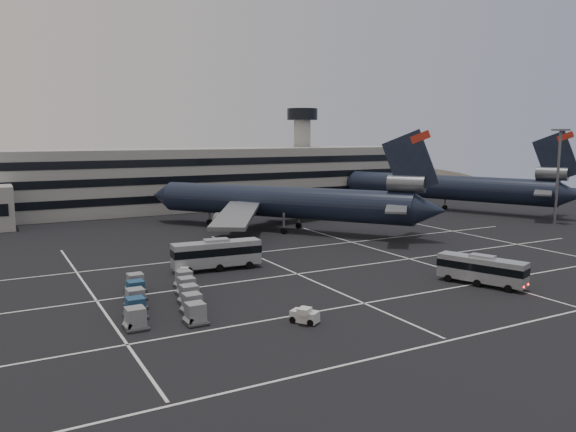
# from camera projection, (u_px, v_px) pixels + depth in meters

# --- Properties ---
(ground) EXTENTS (260.00, 260.00, 0.00)m
(ground) POSITION_uv_depth(u_px,v_px,m) (355.00, 275.00, 69.09)
(ground) COLOR black
(ground) RESTS_ON ground
(lane_markings) EXTENTS (90.00, 55.62, 0.01)m
(lane_markings) POSITION_uv_depth(u_px,v_px,m) (358.00, 273.00, 70.16)
(lane_markings) COLOR silver
(lane_markings) RESTS_ON ground
(terminal) EXTENTS (125.00, 26.00, 24.00)m
(terminal) POSITION_uv_depth(u_px,v_px,m) (165.00, 180.00, 128.57)
(terminal) COLOR gray
(terminal) RESTS_ON ground
(hills) EXTENTS (352.00, 180.00, 44.00)m
(hills) POSITION_uv_depth(u_px,v_px,m) (147.00, 208.00, 227.14)
(hills) COLOR #38332B
(hills) RESTS_ON ground
(lightpole_right) EXTENTS (2.40, 2.40, 18.28)m
(lightpole_right) POSITION_uv_depth(u_px,v_px,m) (559.00, 163.00, 107.85)
(lightpole_right) COLOR slate
(lightpole_right) RESTS_ON ground
(trijet_main) EXTENTS (39.87, 49.29, 18.08)m
(trijet_main) POSITION_uv_depth(u_px,v_px,m) (284.00, 202.00, 100.57)
(trijet_main) COLOR black
(trijet_main) RESTS_ON ground
(trijet_far) EXTENTS (30.68, 54.75, 18.08)m
(trijet_far) POSITION_uv_depth(u_px,v_px,m) (450.00, 187.00, 128.21)
(trijet_far) COLOR black
(trijet_far) RESTS_ON ground
(bus_near) EXTENTS (5.75, 10.21, 3.54)m
(bus_near) POSITION_uv_depth(u_px,v_px,m) (482.00, 269.00, 64.30)
(bus_near) COLOR #919399
(bus_near) RESTS_ON ground
(bus_far) EXTENTS (11.56, 3.62, 4.02)m
(bus_far) POSITION_uv_depth(u_px,v_px,m) (217.00, 253.00, 71.63)
(bus_far) COLOR #919399
(bus_far) RESTS_ON ground
(tug_a) EXTENTS (1.84, 2.23, 1.25)m
(tug_a) POSITION_uv_depth(u_px,v_px,m) (182.00, 273.00, 68.17)
(tug_a) COLOR silver
(tug_a) RESTS_ON ground
(tug_b) EXTENTS (2.60, 2.87, 1.59)m
(tug_b) POSITION_uv_depth(u_px,v_px,m) (306.00, 316.00, 51.48)
(tug_b) COLOR silver
(tug_b) RESTS_ON ground
(uld_cluster) EXTENTS (10.63, 16.35, 1.96)m
(uld_cluster) POSITION_uv_depth(u_px,v_px,m) (163.00, 297.00, 56.63)
(uld_cluster) COLOR #2D2D30
(uld_cluster) RESTS_ON ground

